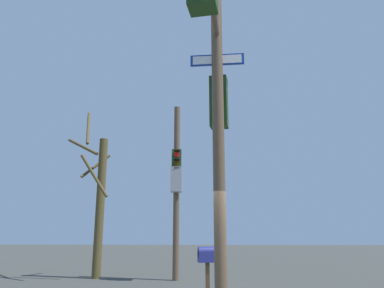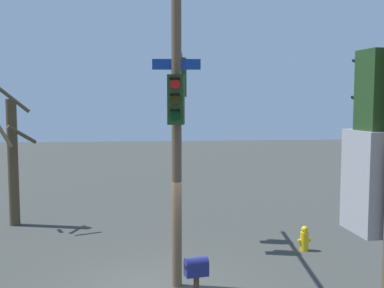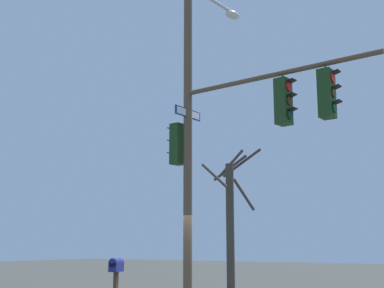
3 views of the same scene
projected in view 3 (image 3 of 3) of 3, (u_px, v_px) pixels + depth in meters
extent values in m
cylinder|color=brown|center=(188.00, 134.00, 13.85)|extent=(0.23, 0.23, 9.25)
cylinder|color=silver|center=(212.00, 0.00, 15.53)|extent=(2.26, 0.33, 0.10)
ellipsoid|color=silver|center=(232.00, 15.00, 16.39)|extent=(0.63, 0.42, 0.20)
cylinder|color=brown|center=(274.00, 75.00, 12.51)|extent=(0.64, 5.16, 0.12)
cube|color=#1E3D19|center=(283.00, 102.00, 12.24)|extent=(0.40, 0.36, 1.10)
cylinder|color=red|center=(289.00, 86.00, 12.20)|extent=(0.22, 0.07, 0.22)
cube|color=black|center=(292.00, 81.00, 12.17)|extent=(0.23, 0.19, 0.06)
cylinder|color=#352504|center=(289.00, 100.00, 12.13)|extent=(0.22, 0.07, 0.22)
cube|color=black|center=(292.00, 95.00, 12.11)|extent=(0.23, 0.19, 0.06)
cylinder|color=black|center=(290.00, 115.00, 12.07)|extent=(0.22, 0.07, 0.22)
cube|color=black|center=(293.00, 109.00, 12.04)|extent=(0.23, 0.19, 0.06)
cylinder|color=brown|center=(282.00, 76.00, 12.36)|extent=(0.04, 0.04, 0.15)
cube|color=#1E3D19|center=(327.00, 94.00, 11.60)|extent=(0.38, 0.33, 1.10)
cylinder|color=red|center=(333.00, 78.00, 11.57)|extent=(0.22, 0.05, 0.22)
cube|color=black|center=(336.00, 72.00, 11.55)|extent=(0.22, 0.18, 0.06)
cylinder|color=#352504|center=(334.00, 93.00, 11.51)|extent=(0.22, 0.05, 0.22)
cube|color=black|center=(337.00, 87.00, 11.49)|extent=(0.22, 0.18, 0.06)
cylinder|color=black|center=(335.00, 108.00, 11.44)|extent=(0.22, 0.05, 0.22)
cube|color=black|center=(338.00, 102.00, 11.42)|extent=(0.22, 0.18, 0.06)
cylinder|color=brown|center=(325.00, 67.00, 11.72)|extent=(0.04, 0.04, 0.15)
cube|color=#1E3D19|center=(178.00, 144.00, 14.00)|extent=(0.41, 0.36, 1.10)
cylinder|color=red|center=(174.00, 133.00, 14.17)|extent=(0.22, 0.07, 0.22)
cube|color=black|center=(172.00, 129.00, 14.25)|extent=(0.23, 0.19, 0.06)
cylinder|color=#352504|center=(173.00, 145.00, 14.11)|extent=(0.22, 0.07, 0.22)
cube|color=black|center=(171.00, 141.00, 14.18)|extent=(0.23, 0.19, 0.06)
cylinder|color=black|center=(173.00, 157.00, 14.05)|extent=(0.22, 0.07, 0.22)
cube|color=black|center=(171.00, 153.00, 14.12)|extent=(0.23, 0.19, 0.06)
cube|color=navy|center=(188.00, 113.00, 13.95)|extent=(1.10, 0.11, 0.24)
cube|color=white|center=(188.00, 113.00, 13.94)|extent=(1.00, 0.08, 0.18)
cube|color=navy|center=(116.00, 267.00, 14.10)|extent=(0.48, 0.32, 0.24)
cylinder|color=navy|center=(116.00, 263.00, 14.12)|extent=(0.48, 0.32, 0.24)
cylinder|color=#423A32|center=(230.00, 226.00, 20.76)|extent=(0.32, 0.32, 4.98)
cylinder|color=#423A32|center=(214.00, 175.00, 20.69)|extent=(0.73, 1.52, 1.14)
cylinder|color=#423A32|center=(244.00, 195.00, 20.57)|extent=(1.43, 0.29, 1.18)
cylinder|color=#423A32|center=(242.00, 163.00, 21.97)|extent=(0.32, 1.90, 1.08)
cylinder|color=#423A32|center=(232.00, 162.00, 21.69)|extent=(0.35, 1.01, 1.06)
cylinder|color=#423A32|center=(230.00, 168.00, 21.87)|extent=(0.69, 1.33, 1.10)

